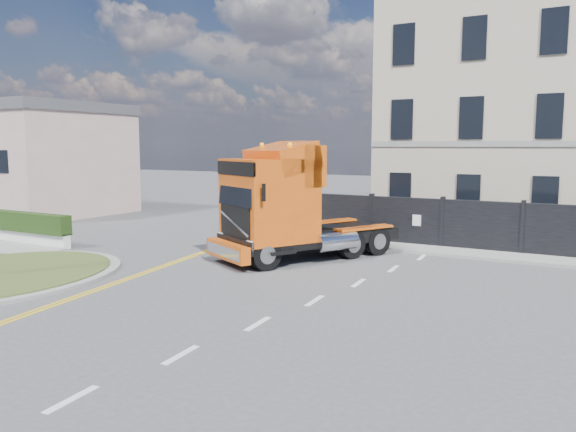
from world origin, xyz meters
The scene contains 7 objects.
ground centered at (0.00, 0.00, 0.00)m, with size 120.00×120.00×0.00m, color #424244.
hedge_wall centered at (-13.00, 1.50, 0.74)m, with size 8.00×0.55×1.35m.
seaside_bldg_pink centered at (-20.00, 9.00, 3.00)m, with size 8.00×8.00×6.00m, color #C8A89C.
hoarding_fence centered at (6.55, 9.00, 1.00)m, with size 18.80×0.25×2.00m.
georgian_building centered at (6.00, 16.50, 5.77)m, with size 12.30×10.30×12.80m.
pavement_far centered at (6.00, 8.10, 0.06)m, with size 20.00×1.60×0.12m, color gray.
truck centered at (-0.41, 3.96, 1.85)m, with size 5.50×7.29×4.13m.
Camera 1 is at (9.41, -13.50, 4.11)m, focal length 35.00 mm.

